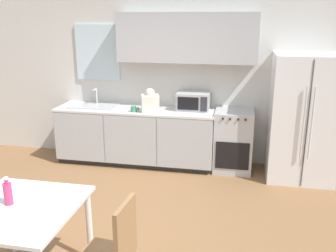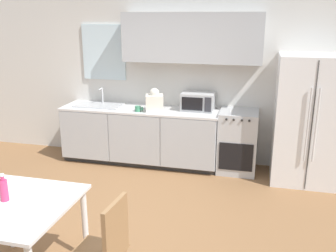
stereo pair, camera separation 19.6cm
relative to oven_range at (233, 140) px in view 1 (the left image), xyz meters
name	(u,v)px [view 1 (the left image)]	position (x,y,z in m)	size (l,w,h in m)	color
ground_plane	(119,229)	(-1.17, -1.95, -0.46)	(12.00, 12.00, 0.00)	olive
wall_back	(166,69)	(-1.10, 0.29, 1.01)	(12.00, 0.38, 2.70)	silver
kitchen_counter	(136,136)	(-1.52, -0.02, -0.02)	(2.47, 0.65, 0.88)	#333333
oven_range	(233,140)	(0.00, 0.00, 0.00)	(0.56, 0.61, 0.92)	#B7BABC
refrigerator	(303,118)	(0.94, -0.09, 0.43)	(0.90, 0.82, 1.77)	white
kitchen_sink	(93,106)	(-2.20, -0.01, 0.44)	(0.74, 0.40, 0.27)	#B7BABC
microwave	(193,101)	(-0.63, 0.09, 0.56)	(0.49, 0.35, 0.27)	#B7BABC
coffee_mug	(134,109)	(-1.48, -0.20, 0.46)	(0.12, 0.09, 0.08)	#3F8C66
grocery_bag_0	(150,102)	(-1.25, -0.13, 0.57)	(0.31, 0.29, 0.35)	silver
dining_table	(20,219)	(-1.66, -2.96, 0.19)	(0.94, 0.98, 0.76)	white
dining_chair_side	(116,247)	(-0.81, -3.02, 0.08)	(0.43, 0.43, 0.93)	#997047
drink_bottle	(8,193)	(-1.77, -2.94, 0.40)	(0.07, 0.07, 0.24)	#DB386B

